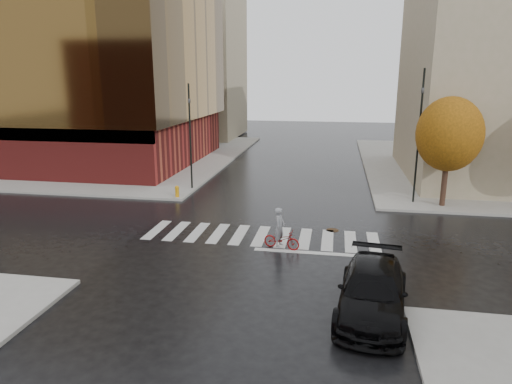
% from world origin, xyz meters
% --- Properties ---
extents(ground, '(120.00, 120.00, 0.00)m').
position_xyz_m(ground, '(0.00, 0.00, 0.00)').
color(ground, black).
rests_on(ground, ground).
extents(sidewalk_nw, '(30.00, 30.00, 0.15)m').
position_xyz_m(sidewalk_nw, '(-21.00, 21.00, 0.07)').
color(sidewalk_nw, gray).
rests_on(sidewalk_nw, ground).
extents(crosswalk, '(12.00, 3.00, 0.01)m').
position_xyz_m(crosswalk, '(0.00, 0.50, 0.01)').
color(crosswalk, silver).
rests_on(crosswalk, ground).
extents(office_glass, '(27.00, 19.00, 16.00)m').
position_xyz_m(office_glass, '(-22.00, 17.99, 8.28)').
color(office_glass, maroon).
rests_on(office_glass, sidewalk_nw).
extents(building_nw_far, '(14.00, 12.00, 20.00)m').
position_xyz_m(building_nw_far, '(-16.00, 37.00, 10.15)').
color(building_nw_far, gray).
rests_on(building_nw_far, sidewalk_nw).
extents(tree_ne_a, '(3.80, 3.80, 6.50)m').
position_xyz_m(tree_ne_a, '(10.00, 7.40, 4.46)').
color(tree_ne_a, black).
rests_on(tree_ne_a, sidewalk_ne).
extents(sedan, '(2.83, 5.66, 1.58)m').
position_xyz_m(sedan, '(4.92, -6.34, 0.79)').
color(sedan, black).
rests_on(sedan, ground).
extents(cyclist, '(1.81, 0.97, 1.95)m').
position_xyz_m(cyclist, '(1.18, -1.00, 0.67)').
color(cyclist, '#9B0E0E').
rests_on(cyclist, ground).
extents(traffic_light_nw, '(0.18, 0.15, 7.13)m').
position_xyz_m(traffic_light_nw, '(-6.30, 9.00, 4.19)').
color(traffic_light_nw, black).
rests_on(traffic_light_nw, sidewalk_nw).
extents(traffic_light_ne, '(0.17, 0.20, 8.07)m').
position_xyz_m(traffic_light_ne, '(8.39, 7.93, 4.84)').
color(traffic_light_ne, black).
rests_on(traffic_light_ne, sidewalk_ne).
extents(fire_hydrant, '(0.27, 0.27, 0.75)m').
position_xyz_m(fire_hydrant, '(-6.50, 6.50, 0.56)').
color(fire_hydrant, '#C6830B').
rests_on(fire_hydrant, sidewalk_nw).
extents(manhole, '(0.83, 0.83, 0.01)m').
position_xyz_m(manhole, '(3.51, 2.00, 0.01)').
color(manhole, '#402A16').
rests_on(manhole, ground).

